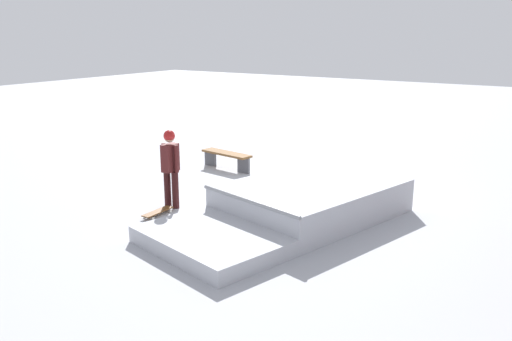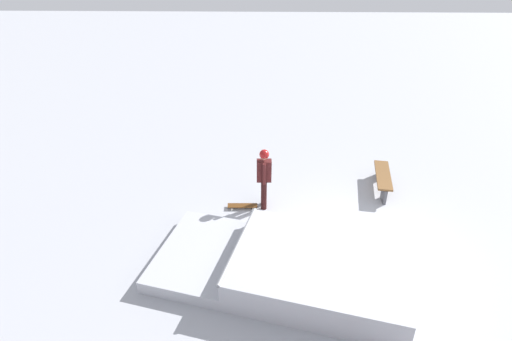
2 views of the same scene
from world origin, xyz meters
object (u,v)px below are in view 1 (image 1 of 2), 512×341
(skateboard, at_px, (158,212))
(park_bench, at_px, (227,157))
(skate_ramp, at_px, (297,205))
(skater, at_px, (170,163))

(skateboard, relative_size, park_bench, 0.49)
(skateboard, bearing_deg, skate_ramp, -64.40)
(skate_ramp, height_order, park_bench, skate_ramp)
(skater, bearing_deg, skate_ramp, -76.20)
(skate_ramp, distance_m, skateboard, 2.93)
(skate_ramp, height_order, skateboard, skate_ramp)
(skate_ramp, relative_size, skateboard, 7.31)
(skate_ramp, xyz_separation_m, skateboard, (1.32, -2.61, -0.24))
(skateboard, xyz_separation_m, park_bench, (-3.96, -1.06, 0.28))
(park_bench, bearing_deg, skate_ramp, 54.20)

